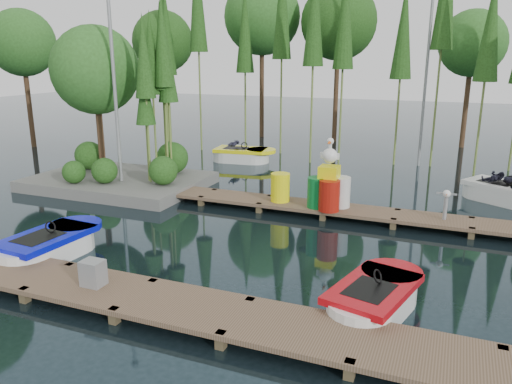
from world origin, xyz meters
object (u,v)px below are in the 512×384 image
at_px(boat_blue, 49,246).
at_px(boat_red, 374,299).
at_px(island, 111,99).
at_px(yellow_barrel, 280,187).
at_px(utility_cabinet, 93,273).
at_px(boat_yellow_far, 242,155).
at_px(drum_cluster, 329,188).

xyz_separation_m(boat_blue, boat_red, (7.70, 0.24, -0.02)).
relative_size(island, yellow_barrel, 7.61).
distance_m(island, yellow_barrel, 7.27).
bearing_deg(utility_cabinet, boat_blue, 151.32).
distance_m(utility_cabinet, yellow_barrel, 7.15).
distance_m(boat_blue, utility_cabinet, 2.79).
xyz_separation_m(boat_yellow_far, yellow_barrel, (4.10, -6.38, 0.43)).
relative_size(boat_red, utility_cabinet, 5.58).
distance_m(boat_yellow_far, yellow_barrel, 7.59).
height_order(island, yellow_barrel, island).
relative_size(utility_cabinet, yellow_barrel, 0.59).
distance_m(boat_red, yellow_barrel, 6.65).
xyz_separation_m(island, utility_cabinet, (5.34, -7.79, -2.62)).
bearing_deg(utility_cabinet, boat_yellow_far, 101.16).
bearing_deg(boat_yellow_far, island, -102.66).
bearing_deg(drum_cluster, island, 173.56).
relative_size(boat_yellow_far, drum_cluster, 1.46).
height_order(island, boat_blue, island).
xyz_separation_m(island, boat_yellow_far, (2.71, 5.59, -2.87)).
relative_size(boat_red, boat_yellow_far, 0.94).
distance_m(boat_yellow_far, drum_cluster, 8.68).
bearing_deg(boat_red, yellow_barrel, 139.33).
bearing_deg(boat_yellow_far, utility_cabinet, -65.66).
relative_size(island, boat_blue, 2.30).
xyz_separation_m(boat_blue, drum_cluster, (5.48, 5.51, 0.64)).
distance_m(island, boat_blue, 7.66).
xyz_separation_m(island, drum_cluster, (8.39, -0.95, -2.26)).
height_order(boat_blue, drum_cluster, drum_cluster).
bearing_deg(boat_yellow_far, yellow_barrel, -44.09).
bearing_deg(drum_cluster, yellow_barrel, 174.37).
height_order(boat_yellow_far, utility_cabinet, boat_yellow_far).
height_order(island, boat_red, island).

